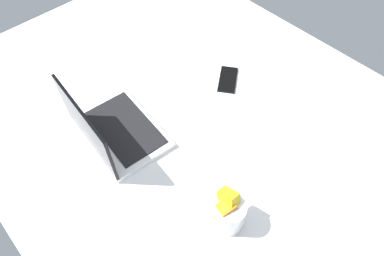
{
  "coord_description": "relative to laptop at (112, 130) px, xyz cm",
  "views": [
    {
      "loc": [
        -61.11,
        54.11,
        117.43
      ],
      "look_at": [
        -10.86,
        7.23,
        24.0
      ],
      "focal_mm": 32.14,
      "sensor_mm": 36.0,
      "label": 1
    }
  ],
  "objects": [
    {
      "name": "bed_mattress",
      "position": [
        -7.98,
        -26.95,
        -13.41
      ],
      "size": [
        180.0,
        140.0,
        18.0
      ],
      "primitive_type": "cube",
      "color": "white",
      "rests_on": "ground"
    },
    {
      "name": "laptop",
      "position": [
        0.0,
        0.0,
        0.0
      ],
      "size": [
        34.85,
        25.74,
        23.0
      ],
      "rotation": [
        0.0,
        0.0,
        -0.09
      ],
      "color": "silver",
      "rests_on": "bed_mattress"
    },
    {
      "name": "snack_cup",
      "position": [
        -48.16,
        -6.67,
        1.82
      ],
      "size": [
        9.75,
        9.0,
        14.95
      ],
      "color": "silver",
      "rests_on": "bed_mattress"
    },
    {
      "name": "cell_phone",
      "position": [
        -7.87,
        -49.43,
        -4.01
      ],
      "size": [
        13.84,
        15.28,
        0.8
      ],
      "primitive_type": "cube",
      "rotation": [
        0.0,
        0.0,
        0.64
      ],
      "color": "black",
      "rests_on": "bed_mattress"
    }
  ]
}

